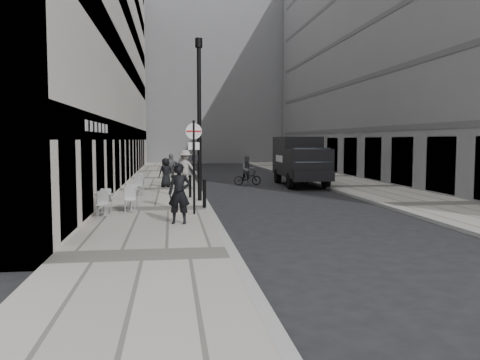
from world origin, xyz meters
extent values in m
plane|color=black|center=(0.00, 0.00, 0.00)|extent=(120.00, 120.00, 0.00)
cube|color=#A8A398|center=(-2.00, 18.00, 0.06)|extent=(4.00, 60.00, 0.12)
cube|color=#A8A398|center=(9.00, 18.00, 0.06)|extent=(4.00, 60.00, 0.12)
cube|color=beige|center=(-6.00, 24.50, 9.00)|extent=(4.00, 45.00, 18.00)
cube|color=slate|center=(14.00, 24.50, 10.00)|extent=(6.00, 45.00, 20.00)
cube|color=slate|center=(1.50, 56.00, 11.00)|extent=(24.00, 16.00, 22.00)
imported|color=black|center=(-1.13, 6.77, 1.04)|extent=(0.75, 0.57, 1.84)
cylinder|color=black|center=(-0.60, 8.69, 1.71)|extent=(0.08, 0.08, 3.18)
cylinder|color=white|center=(-0.60, 8.69, 2.94)|extent=(0.55, 0.06, 0.55)
cube|color=#B21414|center=(-0.60, 8.67, 2.94)|extent=(0.50, 0.04, 0.05)
cube|color=white|center=(-0.60, 8.72, 2.44)|extent=(0.38, 0.04, 0.25)
cylinder|color=black|center=(-0.20, 12.55, 3.33)|extent=(0.17, 0.17, 6.41)
cylinder|color=black|center=(-0.20, 12.55, 6.59)|extent=(0.30, 0.30, 0.37)
cylinder|color=black|center=(-0.15, 10.29, 0.62)|extent=(0.13, 0.13, 0.99)
cylinder|color=black|center=(-0.55, 13.73, 0.58)|extent=(0.12, 0.12, 0.92)
cylinder|color=black|center=(4.98, 18.03, 0.44)|extent=(0.33, 0.89, 0.88)
cylinder|color=black|center=(6.92, 17.98, 0.44)|extent=(0.33, 0.89, 0.88)
cylinder|color=black|center=(5.08, 21.78, 0.44)|extent=(0.33, 0.89, 0.88)
cylinder|color=black|center=(7.02, 21.73, 0.44)|extent=(0.33, 0.89, 0.88)
cube|color=black|center=(6.03, 20.87, 1.71)|extent=(2.31, 4.03, 2.21)
cube|color=black|center=(5.95, 17.89, 1.38)|extent=(2.26, 2.05, 1.55)
cube|color=#1E2328|center=(5.93, 17.06, 1.82)|extent=(1.94, 0.44, 0.82)
imported|color=black|center=(3.03, 20.62, 0.42)|extent=(1.65, 0.70, 0.84)
imported|color=#545559|center=(3.03, 20.62, 0.93)|extent=(0.82, 0.67, 1.59)
imported|color=slate|center=(-1.36, 20.20, 1.00)|extent=(1.03, 0.44, 1.76)
imported|color=#A39D97|center=(-0.60, 19.17, 1.10)|extent=(1.44, 1.12, 1.97)
imported|color=black|center=(-1.66, 18.78, 0.90)|extent=(0.90, 0.75, 1.57)
cylinder|color=silver|center=(-3.60, 8.84, 0.13)|extent=(0.42, 0.42, 0.03)
cylinder|color=silver|center=(-3.60, 8.84, 0.48)|extent=(0.06, 0.06, 0.70)
cylinder|color=silver|center=(-3.60, 8.84, 0.83)|extent=(0.66, 0.66, 0.03)
cylinder|color=silver|center=(-2.80, 9.90, 0.14)|extent=(0.45, 0.45, 0.03)
cylinder|color=silver|center=(-2.80, 9.90, 0.50)|extent=(0.06, 0.06, 0.75)
cylinder|color=silver|center=(-2.80, 9.90, 0.88)|extent=(0.71, 0.71, 0.03)
cylinder|color=silver|center=(-2.85, 15.22, 0.14)|extent=(0.46, 0.46, 0.03)
cylinder|color=silver|center=(-2.85, 15.22, 0.52)|extent=(0.06, 0.06, 0.78)
cylinder|color=silver|center=(-2.85, 15.22, 0.91)|extent=(0.73, 0.73, 0.03)
camera|label=1|loc=(-1.35, -8.54, 2.66)|focal=38.00mm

